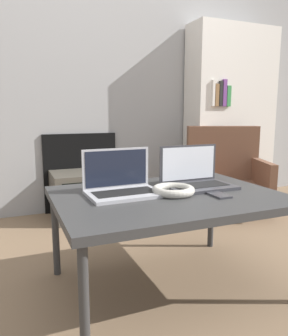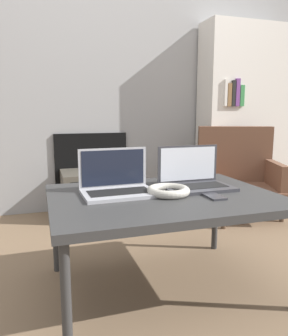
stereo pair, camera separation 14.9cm
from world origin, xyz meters
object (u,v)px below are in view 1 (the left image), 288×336
(laptop_left, at_px, (122,185))
(tv, at_px, (87,194))
(laptop_right, at_px, (195,178))
(phone, at_px, (218,195))
(armchair, at_px, (225,170))
(headphones, at_px, (173,190))

(laptop_left, distance_m, tv, 1.23)
(laptop_left, relative_size, laptop_right, 1.01)
(phone, bearing_deg, laptop_left, 152.66)
(laptop_right, distance_m, armchair, 1.22)
(laptop_left, height_order, laptop_right, same)
(laptop_right, xyz_separation_m, armchair, (0.84, 0.87, -0.16))
(laptop_right, distance_m, headphones, 0.21)
(tv, bearing_deg, laptop_right, -75.11)
(armchair, bearing_deg, laptop_left, -123.76)
(laptop_right, relative_size, armchair, 0.44)
(laptop_right, relative_size, tv, 0.62)
(laptop_left, distance_m, phone, 0.45)
(phone, bearing_deg, headphones, 149.31)
(laptop_left, xyz_separation_m, laptop_right, (0.40, 0.00, 0.00))
(armchair, bearing_deg, headphones, -115.19)
(laptop_left, bearing_deg, tv, 83.81)
(headphones, xyz_separation_m, armchair, (1.02, 0.97, -0.13))
(laptop_left, relative_size, armchair, 0.44)
(laptop_left, xyz_separation_m, tv, (0.09, 1.18, -0.33))
(headphones, relative_size, tv, 0.37)
(headphones, xyz_separation_m, phone, (0.18, -0.11, -0.02))
(laptop_right, xyz_separation_m, headphones, (-0.18, -0.10, -0.02))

